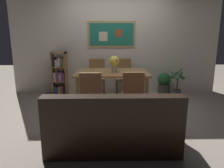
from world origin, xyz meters
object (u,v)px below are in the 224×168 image
object	(u,v)px
potted_palm	(177,84)
flower_vase	(114,62)
tv_remote	(131,73)
dining_chair_near_right	(133,91)
dining_chair_far_right	(124,74)
bookshelf	(60,74)
dining_chair_far_left	(97,75)
potted_ivy	(164,83)
leather_couch	(112,127)
dining_table	(112,76)
dining_chair_near_left	(91,92)

from	to	relation	value
potted_palm	flower_vase	world-z (taller)	flower_vase
potted_palm	tv_remote	world-z (taller)	tv_remote
dining_chair_near_right	tv_remote	xyz separation A→B (m)	(0.03, 0.58, 0.22)
dining_chair_far_right	bookshelf	distance (m)	1.59
dining_chair_far_left	potted_ivy	size ratio (longest dim) A/B	1.61
leather_couch	tv_remote	world-z (taller)	leather_couch
potted_palm	tv_remote	bearing A→B (deg)	-147.18
bookshelf	potted_ivy	world-z (taller)	bookshelf
bookshelf	dining_chair_far_right	bearing A→B (deg)	-2.76
flower_vase	dining_table	bearing A→B (deg)	139.65
dining_chair_far_left	dining_chair_near_right	size ratio (longest dim) A/B	1.00
dining_chair_far_right	potted_palm	bearing A→B (deg)	-8.47
dining_chair_far_left	potted_palm	size ratio (longest dim) A/B	1.21
dining_chair_far_right	flower_vase	bearing A→B (deg)	-107.36
dining_table	dining_chair_far_left	size ratio (longest dim) A/B	1.69
dining_chair_near_left	potted_ivy	xyz separation A→B (m)	(1.74, 1.71, -0.26)
dining_chair_far_left	potted_ivy	distance (m)	1.73
dining_table	bookshelf	xyz separation A→B (m)	(-1.28, 0.85, -0.13)
potted_palm	bookshelf	bearing A→B (deg)	174.68
tv_remote	potted_ivy	bearing A→B (deg)	48.71
flower_vase	tv_remote	xyz separation A→B (m)	(0.34, -0.15, -0.20)
bookshelf	dining_table	bearing A→B (deg)	-33.50
dining_chair_near_right	potted_ivy	world-z (taller)	dining_chair_near_right
dining_chair_far_left	tv_remote	xyz separation A→B (m)	(0.74, -0.96, 0.22)
dining_chair_far_right	potted_ivy	distance (m)	1.09
dining_chair_near_left	flower_vase	size ratio (longest dim) A/B	2.65
dining_chair_near_left	tv_remote	distance (m)	1.01
dining_chair_far_left	dining_chair_far_right	size ratio (longest dim) A/B	1.00
dining_chair_near_right	tv_remote	bearing A→B (deg)	87.50
bookshelf	potted_palm	xyz separation A→B (m)	(2.87, -0.27, -0.18)
dining_chair_far_left	dining_chair_near_right	bearing A→B (deg)	-65.07
dining_table	dining_chair_near_left	distance (m)	0.90
dining_chair_far_left	potted_ivy	world-z (taller)	dining_chair_far_left
potted_ivy	flower_vase	size ratio (longest dim) A/B	1.64
dining_chair_near_right	dining_chair_near_left	xyz separation A→B (m)	(-0.75, -0.04, 0.00)
leather_couch	dining_chair_near_right	bearing A→B (deg)	68.90
dining_chair_near_left	tv_remote	bearing A→B (deg)	38.46
dining_chair_near_right	potted_palm	xyz separation A→B (m)	(1.22, 1.35, -0.19)
dining_chair_far_left	potted_palm	xyz separation A→B (m)	(1.94, -0.19, -0.19)
dining_table	potted_palm	world-z (taller)	potted_palm
leather_couch	flower_vase	world-z (taller)	flower_vase
dining_chair_far_left	potted_palm	bearing A→B (deg)	-5.60
dining_chair_far_right	flower_vase	xyz separation A→B (m)	(-0.25, -0.82, 0.42)
bookshelf	potted_ivy	size ratio (longest dim) A/B	1.92
dining_chair_near_left	bookshelf	world-z (taller)	bookshelf
dining_chair_near_right	dining_chair_near_left	distance (m)	0.75
dining_chair_far_left	flower_vase	distance (m)	1.00
dining_chair_far_right	dining_chair_near_right	xyz separation A→B (m)	(0.06, -1.54, 0.00)
potted_ivy	tv_remote	world-z (taller)	tv_remote
dining_chair_far_left	dining_chair_far_right	bearing A→B (deg)	0.05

